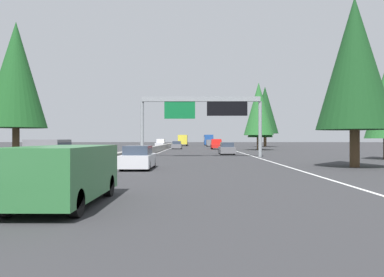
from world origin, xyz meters
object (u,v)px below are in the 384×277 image
conifer_right_distant (265,110)px  sign_gantry_overhead (203,109)px  pickup_distant_a (216,144)px  bus_mid_right (208,139)px  minivan_near_center (65,172)px  sedan_mid_center (227,149)px  conifer_right_foreground (355,63)px  minivan_distant_b (210,143)px  conifer_right_far (260,115)px  conifer_right_mid (259,109)px  conifer_left_near (16,75)px  sedan_mid_left (177,145)px  oncoming_far (44,157)px  sedan_near_right (138,158)px  oncoming_near (160,143)px  box_truck_far_right (183,140)px

conifer_right_distant → sign_gantry_overhead: bearing=163.0°
pickup_distant_a → bus_mid_right: (44.56, -0.01, 0.80)m
minivan_near_center → bus_mid_right: bus_mid_right is taller
minivan_near_center → pickup_distant_a: pickup_distant_a is taller
sedan_mid_center → conifer_right_foreground: 23.20m
minivan_distant_b → conifer_right_far: size_ratio=0.51×
minivan_near_center → bus_mid_right: (104.27, -7.58, 0.77)m
minivan_distant_b → conifer_right_mid: (-30.92, -7.03, 6.04)m
minivan_distant_b → conifer_left_near: (-57.53, 21.77, 7.39)m
conifer_right_distant → conifer_right_mid: bearing=167.5°
minivan_near_center → sedan_mid_center: (35.88, -7.55, -0.27)m
minivan_near_center → sedan_mid_left: bearing=-0.1°
oncoming_far → conifer_right_mid: bearing=157.0°
conifer_right_distant → sedan_near_right: bearing=163.3°
conifer_right_foreground → oncoming_near: bearing=16.6°
sedan_mid_left → oncoming_near: bearing=15.0°
minivan_distant_b → oncoming_near: (-6.46, 11.97, -0.04)m
conifer_right_foreground → sedan_mid_center: bearing=17.7°
conifer_right_mid → sedan_near_right: bearing=160.6°
box_truck_far_right → bus_mid_right: size_ratio=0.74×
conifer_right_foreground → sign_gantry_overhead: bearing=35.1°
sedan_near_right → oncoming_near: size_ratio=0.79×
minivan_near_center → conifer_right_mid: bearing=-15.0°
sign_gantry_overhead → sedan_mid_center: size_ratio=2.88×
oncoming_far → conifer_left_near: size_ratio=0.41×
conifer_right_far → pickup_distant_a: bearing=59.4°
conifer_right_foreground → conifer_right_distant: (66.59, -6.19, 1.92)m
oncoming_far → conifer_right_far: size_ratio=0.57×
sign_gantry_overhead → conifer_right_distant: conifer_right_distant is taller
sedan_mid_left → sedan_mid_center: size_ratio=1.00×
box_truck_far_right → oncoming_near: size_ratio=1.52×
sign_gantry_overhead → oncoming_near: size_ratio=2.26×
bus_mid_right → conifer_right_far: size_ratio=1.16×
oncoming_near → conifer_right_far: 30.48m
box_truck_far_right → conifer_right_distant: (-11.34, -20.31, 7.26)m
minivan_distant_b → conifer_right_distant: size_ratio=0.34×
minivan_distant_b → oncoming_near: 13.60m
conifer_right_distant → sedan_mid_left: bearing=135.2°
conifer_right_foreground → oncoming_far: bearing=105.6°
sedan_mid_center → conifer_left_near: bearing=111.8°
sign_gantry_overhead → minivan_distant_b: 56.18m
minivan_near_center → sedan_near_right: bearing=-0.6°
minivan_near_center → oncoming_near: size_ratio=0.89×
pickup_distant_a → oncoming_near: 22.10m
sedan_near_right → oncoming_near: bearing=4.1°
minivan_distant_b → conifer_right_mid: size_ratio=0.43×
bus_mid_right → box_truck_far_right: bearing=147.9°
box_truck_far_right → conifer_left_near: conifer_left_near is taller
sedan_near_right → sign_gantry_overhead: bearing=-15.5°
minivan_near_center → conifer_right_mid: size_ratio=0.43×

